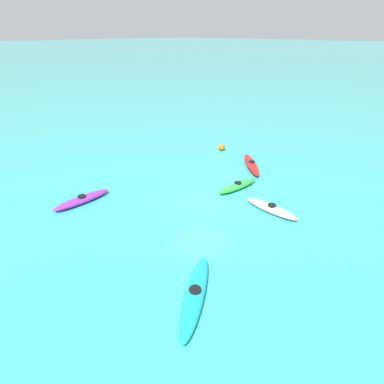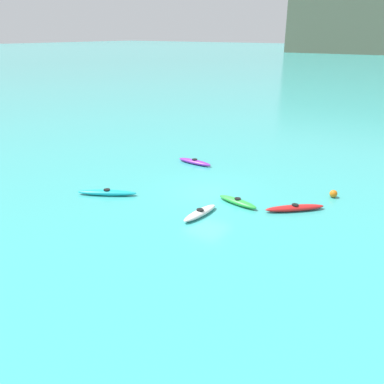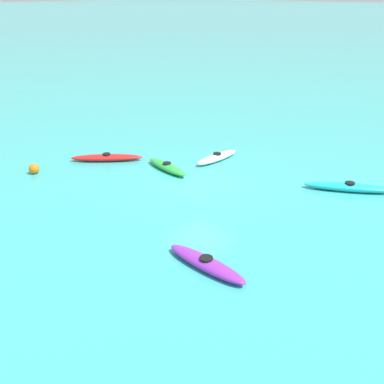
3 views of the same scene
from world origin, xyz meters
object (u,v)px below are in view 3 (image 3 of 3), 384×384
Objects in this scene: kayak_white at (217,157)px; buoy_orange at (34,169)px; kayak_purple at (206,263)px; kayak_cyan at (349,187)px; kayak_green at (167,167)px; kayak_red at (107,158)px.

kayak_white is 8.34m from buoy_orange.
kayak_purple is 0.86× the size of kayak_cyan.
kayak_purple is at bearing 85.03° from kayak_cyan.
kayak_green is 5.87m from buoy_orange.
kayak_green is (0.86, 2.50, -0.00)m from kayak_white.
kayak_purple is 7.83m from kayak_green.
kayak_purple is at bearing 177.95° from buoy_orange.
kayak_purple is 6.33× the size of buoy_orange.
kayak_red is 0.83× the size of kayak_cyan.
kayak_purple is 10.40m from buoy_orange.
kayak_red is at bearing 20.27° from kayak_green.
kayak_white is 0.79× the size of kayak_cyan.
buoy_orange is (10.39, -0.37, 0.06)m from kayak_purple.
kayak_white and kayak_green have the same top height.
kayak_red is at bearing 24.30° from kayak_cyan.
kayak_cyan is 1.25× the size of kayak_green.
kayak_purple is (-5.47, 7.11, -0.00)m from kayak_white.
buoy_orange is (1.09, 3.14, 0.06)m from kayak_red.
kayak_cyan is at bearing -154.07° from kayak_green.
kayak_green is at bearing -133.74° from buoy_orange.
buoy_orange is (4.06, 4.24, 0.06)m from kayak_green.
kayak_red is at bearing -109.10° from buoy_orange.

